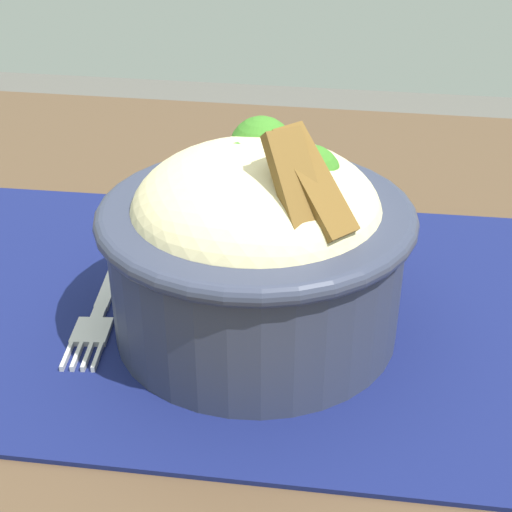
% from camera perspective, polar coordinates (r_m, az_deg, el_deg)
% --- Properties ---
extents(table, '(1.14, 0.77, 0.78)m').
position_cam_1_polar(table, '(0.55, -0.28, -9.23)').
color(table, '#4C3826').
rests_on(table, ground_plane).
extents(placemat, '(0.49, 0.32, 0.00)m').
position_cam_1_polar(placemat, '(0.49, -3.96, -3.60)').
color(placemat, '#11194C').
rests_on(placemat, table).
extents(bowl, '(0.20, 0.20, 0.14)m').
position_cam_1_polar(bowl, '(0.43, 0.05, 1.16)').
color(bowl, '#2D3347').
rests_on(bowl, placemat).
extents(fork, '(0.03, 0.13, 0.00)m').
position_cam_1_polar(fork, '(0.48, -12.07, -4.29)').
color(fork, '#B5B5B5').
rests_on(fork, placemat).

